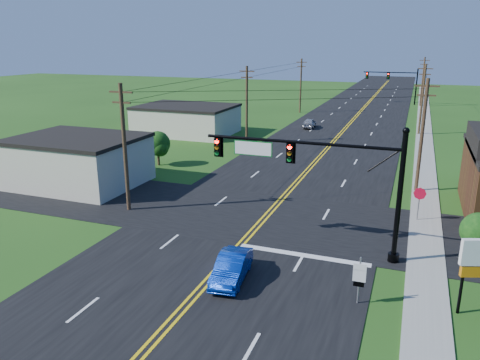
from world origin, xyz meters
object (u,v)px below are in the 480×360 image
at_px(signal_mast_main, 317,171).
at_px(route_sign, 359,277).
at_px(blue_car, 232,268).
at_px(stop_sign, 419,197).
at_px(signal_mast_far, 393,80).

bearing_deg(signal_mast_main, route_sign, -58.11).
distance_m(blue_car, route_sign, 6.31).
bearing_deg(signal_mast_main, blue_car, -121.75).
xyz_separation_m(signal_mast_main, stop_sign, (5.62, 7.03, -3.06)).
bearing_deg(route_sign, signal_mast_main, 120.30).
bearing_deg(blue_car, signal_mast_main, 51.22).
height_order(signal_mast_main, stop_sign, signal_mast_main).
bearing_deg(stop_sign, signal_mast_main, -120.47).
bearing_deg(signal_mast_far, signal_mast_main, -90.08).
height_order(signal_mast_main, signal_mast_far, same).
bearing_deg(signal_mast_main, stop_sign, 51.34).
bearing_deg(blue_car, signal_mast_far, 80.59).
relative_size(signal_mast_main, signal_mast_far, 1.03).
relative_size(blue_car, route_sign, 1.70).
distance_m(blue_car, stop_sign, 14.92).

